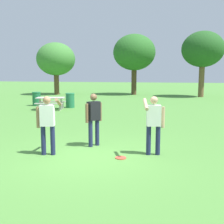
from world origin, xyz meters
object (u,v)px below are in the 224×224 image
(person_catcher, at_px, (48,121))
(trash_can_beside_table, at_px, (70,100))
(picnic_table_near, at_px, (51,101))
(tree_far_right, at_px, (203,50))
(frisbee, at_px, (121,158))
(trash_can_further_along, at_px, (37,99))
(tree_tall_left, at_px, (56,59))
(tree_broad_center, at_px, (134,53))
(person_thrower, at_px, (154,121))
(person_bystander, at_px, (94,116))

(person_catcher, distance_m, trash_can_beside_table, 10.65)
(picnic_table_near, bearing_deg, tree_far_right, 49.01)
(frisbee, xyz_separation_m, trash_can_further_along, (-7.91, 10.61, 0.47))
(person_catcher, relative_size, tree_tall_left, 0.30)
(person_catcher, relative_size, tree_broad_center, 0.26)
(trash_can_beside_table, distance_m, tree_far_right, 14.44)
(tree_broad_center, bearing_deg, person_thrower, -80.88)
(person_bystander, relative_size, tree_tall_left, 0.30)
(person_bystander, xyz_separation_m, tree_broad_center, (-1.56, 20.84, 3.40))
(frisbee, xyz_separation_m, tree_far_right, (4.00, 20.45, 4.40))
(person_thrower, height_order, person_bystander, same)
(tree_tall_left, relative_size, tree_broad_center, 0.87)
(picnic_table_near, xyz_separation_m, trash_can_further_along, (-1.85, 1.74, -0.08))
(person_thrower, distance_m, tree_far_right, 20.49)
(person_catcher, xyz_separation_m, person_bystander, (0.99, 1.16, -0.02))
(person_thrower, xyz_separation_m, picnic_table_near, (-6.89, 8.36, -0.40))
(person_thrower, distance_m, tree_broad_center, 21.95)
(picnic_table_near, relative_size, tree_broad_center, 0.32)
(picnic_table_near, relative_size, trash_can_further_along, 2.06)
(picnic_table_near, relative_size, tree_far_right, 0.32)
(person_catcher, xyz_separation_m, picnic_table_near, (-4.02, 8.95, -0.40))
(person_catcher, height_order, tree_tall_left, tree_tall_left)
(person_thrower, height_order, picnic_table_near, person_thrower)
(picnic_table_near, distance_m, tree_far_right, 15.82)
(person_thrower, relative_size, trash_can_further_along, 1.71)
(trash_can_further_along, bearing_deg, picnic_table_near, -43.28)
(tree_far_right, bearing_deg, frisbee, -101.08)
(frisbee, bearing_deg, person_thrower, 31.25)
(person_bystander, height_order, trash_can_beside_table, person_bystander)
(person_bystander, distance_m, tree_far_right, 20.32)
(trash_can_further_along, relative_size, tree_far_right, 0.16)
(person_catcher, height_order, picnic_table_near, person_catcher)
(person_catcher, xyz_separation_m, tree_broad_center, (-0.57, 22.00, 3.38))
(person_thrower, relative_size, person_catcher, 1.00)
(trash_can_beside_table, height_order, trash_can_further_along, same)
(trash_can_beside_table, xyz_separation_m, tree_broad_center, (2.61, 11.85, 3.86))
(trash_can_beside_table, bearing_deg, person_catcher, -72.58)
(trash_can_further_along, relative_size, tree_tall_left, 0.18)
(picnic_table_near, bearing_deg, trash_can_further_along, 136.72)
(frisbee, bearing_deg, trash_can_further_along, 126.71)
(picnic_table_near, bearing_deg, person_catcher, -65.83)
(trash_can_further_along, distance_m, tree_broad_center, 13.07)
(tree_broad_center, bearing_deg, person_bystander, -85.71)
(picnic_table_near, distance_m, trash_can_further_along, 2.54)
(person_thrower, distance_m, person_bystander, 1.96)
(frisbee, xyz_separation_m, picnic_table_near, (-6.06, 8.86, 0.55))
(frisbee, bearing_deg, tree_broad_center, 96.80)
(person_bystander, xyz_separation_m, tree_far_right, (5.05, 19.38, 3.47))
(tree_far_right, bearing_deg, person_thrower, -99.05)
(frisbee, xyz_separation_m, trash_can_beside_table, (-5.23, 10.06, 0.47))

